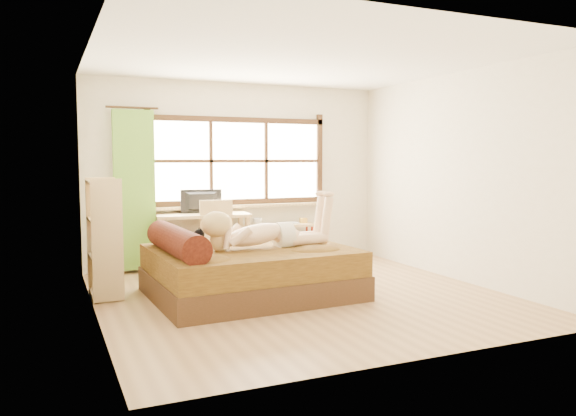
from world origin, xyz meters
name	(u,v)px	position (x,y,z in m)	size (l,w,h in m)	color
floor	(302,296)	(0.00, 0.00, 0.00)	(4.50, 4.50, 0.00)	#9E754C
ceiling	(302,58)	(0.00, 0.00, 2.70)	(4.50, 4.50, 0.00)	white
wall_back	(239,174)	(0.00, 2.25, 1.35)	(4.50, 4.50, 0.00)	silver
wall_front	(425,189)	(0.00, -2.25, 1.35)	(4.50, 4.50, 0.00)	silver
wall_left	(93,183)	(-2.25, 0.00, 1.35)	(4.50, 4.50, 0.00)	silver
wall_right	(459,177)	(2.25, 0.00, 1.35)	(4.50, 4.50, 0.00)	silver
window	(239,164)	(0.00, 2.22, 1.51)	(2.80, 0.16, 1.46)	#FFEDBF
curtain	(134,190)	(-1.55, 2.13, 1.15)	(0.55, 0.10, 2.20)	#539027
bed	(247,270)	(-0.58, 0.27, 0.30)	(2.31, 1.89, 0.85)	#2F210E
woman	(264,219)	(-0.37, 0.22, 0.89)	(1.56, 0.45, 0.67)	beige
kitten	(187,239)	(-1.24, 0.37, 0.69)	(0.33, 0.13, 0.27)	black
desk	(203,221)	(-0.64, 1.95, 0.70)	(1.36, 0.74, 0.81)	tan
monitor	(202,201)	(-0.64, 2.00, 0.98)	(0.59, 0.08, 0.34)	black
chair	(218,233)	(-0.53, 1.59, 0.56)	(0.50, 0.50, 1.01)	tan
pipe_shelf	(277,234)	(0.54, 2.07, 0.43)	(1.21, 0.42, 0.67)	tan
cup	(257,222)	(0.23, 2.07, 0.64)	(0.14, 0.14, 0.11)	gray
book	(288,223)	(0.73, 2.07, 0.60)	(0.16, 0.22, 0.02)	gray
bookshelf	(104,238)	(-2.08, 0.86, 0.69)	(0.34, 0.59, 1.35)	tan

